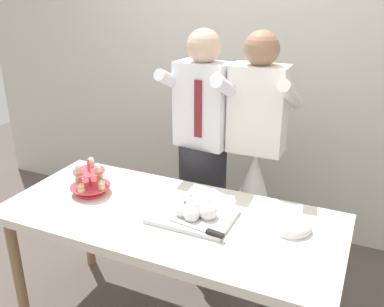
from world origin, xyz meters
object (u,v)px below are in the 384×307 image
Objects in this scene: cupcake_stand at (90,181)px; person_groom at (203,169)px; dessert_table at (169,226)px; main_cake_tray at (194,210)px; plate_stack at (291,225)px; person_bride at (253,198)px.

cupcake_stand is 0.14× the size of person_groom.
dessert_table is 0.68m from person_groom.
cupcake_stand is (-0.52, 0.03, 0.15)m from dessert_table.
cupcake_stand is at bearing 179.46° from main_cake_tray.
cupcake_stand reaches higher than dessert_table.
cupcake_stand is 1.16× the size of plate_stack.
person_groom is at bearing 56.19° from cupcake_stand.
main_cake_tray is 0.26× the size of person_bride.
plate_stack is 0.12× the size of person_groom.
cupcake_stand is 0.14× the size of person_bride.
dessert_table is 0.63m from plate_stack.
dessert_table is at bearing -109.63° from person_bride.
main_cake_tray is at bearing -70.76° from person_groom.
plate_stack is (1.14, 0.09, -0.06)m from cupcake_stand.
person_bride reaches higher than dessert_table.
person_groom reaches higher than dessert_table.
main_cake_tray is at bearing 8.83° from dessert_table.
plate_stack is at bearing 4.48° from cupcake_stand.
main_cake_tray reaches higher than dessert_table.
dessert_table is 1.08× the size of person_bride.
main_cake_tray is at bearing -0.54° from cupcake_stand.
dessert_table is 0.54m from cupcake_stand.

